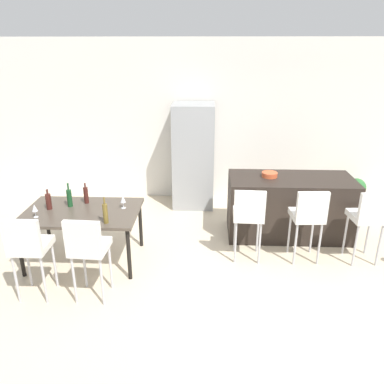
{
  "coord_description": "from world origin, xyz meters",
  "views": [
    {
      "loc": [
        -0.69,
        -4.28,
        2.77
      ],
      "look_at": [
        -0.9,
        0.64,
        0.85
      ],
      "focal_mm": 35.44,
      "sensor_mm": 36.0,
      "label": 1
    }
  ],
  "objects_px": {
    "potted_plant": "(356,191)",
    "wine_bottle_right": "(69,198)",
    "bar_chair_middle": "(308,214)",
    "wine_bottle_end": "(49,201)",
    "kitchen_island": "(289,206)",
    "wine_bottle_far": "(86,195)",
    "refrigerator": "(193,156)",
    "bar_chair_left": "(249,213)",
    "dining_chair_near": "(28,245)",
    "dining_chair_far": "(88,246)",
    "wine_glass_near": "(123,199)",
    "wine_bottle_middle": "(105,213)",
    "wine_glass_left": "(35,208)",
    "bar_chair_right": "(369,215)",
    "fruit_bowl": "(270,175)",
    "dining_table": "(82,215)"
  },
  "relations": [
    {
      "from": "bar_chair_middle",
      "to": "wine_bottle_right",
      "type": "height_order",
      "value": "wine_bottle_right"
    },
    {
      "from": "wine_bottle_right",
      "to": "wine_bottle_end",
      "type": "xyz_separation_m",
      "value": [
        -0.25,
        -0.1,
        -0.01
      ]
    },
    {
      "from": "bar_chair_right",
      "to": "dining_chair_near",
      "type": "xyz_separation_m",
      "value": [
        -4.09,
        -0.95,
        0.0
      ]
    },
    {
      "from": "dining_table",
      "to": "dining_chair_near",
      "type": "bearing_deg",
      "value": -111.64
    },
    {
      "from": "kitchen_island",
      "to": "wine_glass_near",
      "type": "height_order",
      "value": "kitchen_island"
    },
    {
      "from": "wine_bottle_far",
      "to": "wine_bottle_right",
      "type": "height_order",
      "value": "wine_bottle_right"
    },
    {
      "from": "refrigerator",
      "to": "kitchen_island",
      "type": "bearing_deg",
      "value": -36.69
    },
    {
      "from": "dining_chair_near",
      "to": "wine_bottle_far",
      "type": "xyz_separation_m",
      "value": [
        0.33,
        1.1,
        0.16
      ]
    },
    {
      "from": "wine_bottle_right",
      "to": "wine_bottle_end",
      "type": "distance_m",
      "value": 0.27
    },
    {
      "from": "dining_chair_near",
      "to": "wine_glass_left",
      "type": "height_order",
      "value": "dining_chair_near"
    },
    {
      "from": "dining_table",
      "to": "wine_bottle_right",
      "type": "xyz_separation_m",
      "value": [
        -0.19,
        0.13,
        0.19
      ]
    },
    {
      "from": "bar_chair_left",
      "to": "refrigerator",
      "type": "relative_size",
      "value": 0.57
    },
    {
      "from": "bar_chair_left",
      "to": "dining_chair_near",
      "type": "bearing_deg",
      "value": -159.36
    },
    {
      "from": "kitchen_island",
      "to": "refrigerator",
      "type": "height_order",
      "value": "refrigerator"
    },
    {
      "from": "wine_glass_near",
      "to": "dining_chair_near",
      "type": "bearing_deg",
      "value": -132.34
    },
    {
      "from": "wine_glass_near",
      "to": "fruit_bowl",
      "type": "height_order",
      "value": "fruit_bowl"
    },
    {
      "from": "dining_table",
      "to": "wine_bottle_far",
      "type": "distance_m",
      "value": 0.32
    },
    {
      "from": "wine_bottle_right",
      "to": "wine_glass_near",
      "type": "xyz_separation_m",
      "value": [
        0.73,
        -0.03,
        -0.0
      ]
    },
    {
      "from": "dining_chair_far",
      "to": "potted_plant",
      "type": "xyz_separation_m",
      "value": [
        3.99,
        2.87,
        -0.39
      ]
    },
    {
      "from": "dining_chair_far",
      "to": "potted_plant",
      "type": "bearing_deg",
      "value": 35.72
    },
    {
      "from": "fruit_bowl",
      "to": "bar_chair_middle",
      "type": "bearing_deg",
      "value": -64.64
    },
    {
      "from": "dining_chair_near",
      "to": "fruit_bowl",
      "type": "xyz_separation_m",
      "value": [
        2.91,
        1.8,
        0.26
      ]
    },
    {
      "from": "dining_chair_near",
      "to": "potted_plant",
      "type": "xyz_separation_m",
      "value": [
        4.66,
        2.87,
        -0.39
      ]
    },
    {
      "from": "bar_chair_middle",
      "to": "dining_chair_near",
      "type": "height_order",
      "value": "same"
    },
    {
      "from": "bar_chair_middle",
      "to": "wine_bottle_far",
      "type": "relative_size",
      "value": 3.63
    },
    {
      "from": "wine_bottle_middle",
      "to": "fruit_bowl",
      "type": "relative_size",
      "value": 1.46
    },
    {
      "from": "wine_bottle_middle",
      "to": "fruit_bowl",
      "type": "xyz_separation_m",
      "value": [
        2.16,
        1.3,
        0.08
      ]
    },
    {
      "from": "dining_table",
      "to": "wine_bottle_end",
      "type": "height_order",
      "value": "wine_bottle_end"
    },
    {
      "from": "wine_glass_left",
      "to": "wine_glass_near",
      "type": "xyz_separation_m",
      "value": [
        1.04,
        0.33,
        0.0
      ]
    },
    {
      "from": "bar_chair_middle",
      "to": "refrigerator",
      "type": "relative_size",
      "value": 0.57
    },
    {
      "from": "bar_chair_middle",
      "to": "wine_bottle_right",
      "type": "relative_size",
      "value": 3.17
    },
    {
      "from": "potted_plant",
      "to": "wine_bottle_right",
      "type": "bearing_deg",
      "value": -157.3
    },
    {
      "from": "bar_chair_right",
      "to": "wine_glass_near",
      "type": "bearing_deg",
      "value": -179.99
    },
    {
      "from": "bar_chair_left",
      "to": "potted_plant",
      "type": "relative_size",
      "value": 1.94
    },
    {
      "from": "wine_bottle_far",
      "to": "wine_glass_near",
      "type": "relative_size",
      "value": 1.66
    },
    {
      "from": "bar_chair_middle",
      "to": "wine_bottle_end",
      "type": "xyz_separation_m",
      "value": [
        -3.42,
        -0.07,
        0.15
      ]
    },
    {
      "from": "bar_chair_middle",
      "to": "fruit_bowl",
      "type": "relative_size",
      "value": 4.53
    },
    {
      "from": "bar_chair_middle",
      "to": "dining_table",
      "type": "relative_size",
      "value": 0.7
    },
    {
      "from": "bar_chair_left",
      "to": "bar_chair_middle",
      "type": "bearing_deg",
      "value": 0.0
    },
    {
      "from": "wine_bottle_far",
      "to": "wine_bottle_middle",
      "type": "xyz_separation_m",
      "value": [
        0.42,
        -0.61,
        0.01
      ]
    },
    {
      "from": "bar_chair_middle",
      "to": "wine_bottle_far",
      "type": "bearing_deg",
      "value": 177.09
    },
    {
      "from": "dining_chair_near",
      "to": "refrigerator",
      "type": "distance_m",
      "value": 3.36
    },
    {
      "from": "kitchen_island",
      "to": "wine_bottle_far",
      "type": "height_order",
      "value": "wine_bottle_far"
    },
    {
      "from": "dining_table",
      "to": "wine_glass_left",
      "type": "relative_size",
      "value": 8.58
    },
    {
      "from": "bar_chair_right",
      "to": "kitchen_island",
      "type": "bearing_deg",
      "value": 136.8
    },
    {
      "from": "kitchen_island",
      "to": "bar_chair_right",
      "type": "relative_size",
      "value": 1.76
    },
    {
      "from": "wine_glass_near",
      "to": "kitchen_island",
      "type": "bearing_deg",
      "value": 18.64
    },
    {
      "from": "dining_chair_near",
      "to": "wine_bottle_middle",
      "type": "relative_size",
      "value": 3.11
    },
    {
      "from": "dining_chair_far",
      "to": "wine_bottle_right",
      "type": "xyz_separation_m",
      "value": [
        -0.53,
        0.98,
        0.17
      ]
    },
    {
      "from": "dining_chair_far",
      "to": "wine_glass_near",
      "type": "height_order",
      "value": "dining_chair_far"
    }
  ]
}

